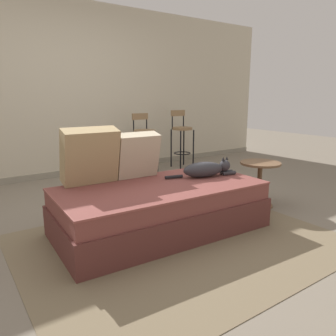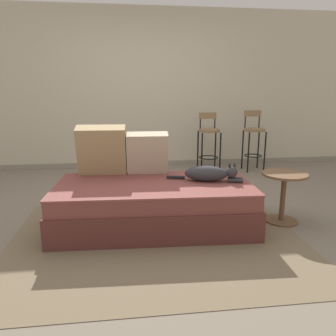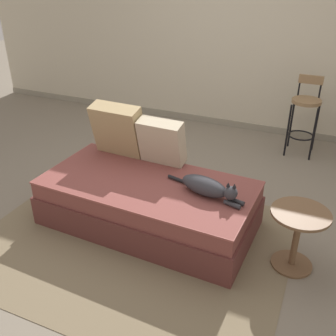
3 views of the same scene
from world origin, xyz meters
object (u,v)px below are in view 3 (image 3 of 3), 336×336
at_px(throw_pillow_middle, 162,142).
at_px(side_table, 297,231).
at_px(couch, 148,202).
at_px(throw_pillow_corner, 118,129).
at_px(cat, 208,187).
at_px(bar_stool_near_window, 305,111).

bearing_deg(throw_pillow_middle, side_table, -17.81).
relative_size(couch, throw_pillow_middle, 4.29).
bearing_deg(throw_pillow_middle, throw_pillow_corner, 177.67).
height_order(couch, cat, cat).
height_order(couch, throw_pillow_middle, throw_pillow_middle).
relative_size(throw_pillow_corner, throw_pillow_middle, 1.17).
bearing_deg(throw_pillow_middle, bar_stool_near_window, 57.58).
height_order(couch, side_table, side_table).
relative_size(throw_pillow_middle, bar_stool_near_window, 0.47).
xyz_separation_m(throw_pillow_corner, bar_stool_near_window, (1.56, 1.70, -0.15)).
distance_m(couch, throw_pillow_middle, 0.57).
distance_m(couch, side_table, 1.29).
bearing_deg(side_table, cat, 175.45).
height_order(throw_pillow_corner, throw_pillow_middle, throw_pillow_corner).
relative_size(throw_pillow_corner, cat, 0.71).
bearing_deg(couch, bar_stool_near_window, 63.10).
bearing_deg(throw_pillow_corner, couch, -37.96).
bearing_deg(cat, side_table, -4.55).
height_order(cat, bar_stool_near_window, bar_stool_near_window).
bearing_deg(bar_stool_near_window, couch, -116.90).
distance_m(cat, bar_stool_near_window, 2.15).
relative_size(throw_pillow_middle, side_table, 0.88).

